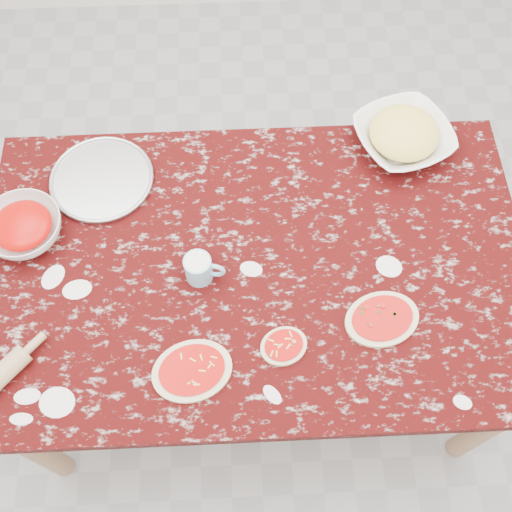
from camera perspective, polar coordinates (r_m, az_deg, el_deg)
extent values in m
plane|color=gray|center=(2.48, 0.00, -8.57)|extent=(4.00, 4.00, 0.00)
cube|color=black|center=(1.81, 0.00, -1.03)|extent=(1.60, 1.00, 0.04)
cube|color=#9A7457|center=(1.86, 0.00, -1.85)|extent=(1.50, 0.90, 0.08)
cylinder|color=#9A7457|center=(2.14, -19.95, -16.47)|extent=(0.07, 0.07, 0.71)
cylinder|color=#9A7457|center=(2.16, 20.65, -14.68)|extent=(0.07, 0.07, 0.71)
cylinder|color=#9A7457|center=(2.44, -17.68, 3.23)|extent=(0.07, 0.07, 0.71)
cylinder|color=#9A7457|center=(2.46, 16.61, 4.56)|extent=(0.07, 0.07, 0.71)
cylinder|color=#B2B2B7|center=(1.99, -14.12, 6.89)|extent=(0.41, 0.41, 0.01)
imported|color=white|center=(1.93, -20.79, 2.45)|extent=(0.27, 0.27, 0.07)
imported|color=white|center=(2.05, 13.49, 10.69)|extent=(0.38, 0.38, 0.07)
cylinder|color=#8BC6E8|center=(1.74, -5.38, -1.17)|extent=(0.08, 0.08, 0.09)
torus|color=#8BC6E8|center=(1.73, -3.89, -1.34)|extent=(0.07, 0.02, 0.06)
cylinder|color=silver|center=(1.71, -5.47, -0.69)|extent=(0.06, 0.06, 0.01)
ellipsoid|color=beige|center=(1.67, -5.96, -10.57)|extent=(0.25, 0.22, 0.01)
ellipsoid|color=red|center=(1.66, -5.98, -10.48)|extent=(0.21, 0.18, 0.00)
ellipsoid|color=beige|center=(1.68, 2.59, -8.38)|extent=(0.16, 0.15, 0.01)
ellipsoid|color=red|center=(1.68, 2.60, -8.28)|extent=(0.13, 0.12, 0.00)
ellipsoid|color=beige|center=(1.75, 11.62, -5.77)|extent=(0.25, 0.21, 0.01)
ellipsoid|color=red|center=(1.74, 11.67, -5.67)|extent=(0.20, 0.17, 0.00)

